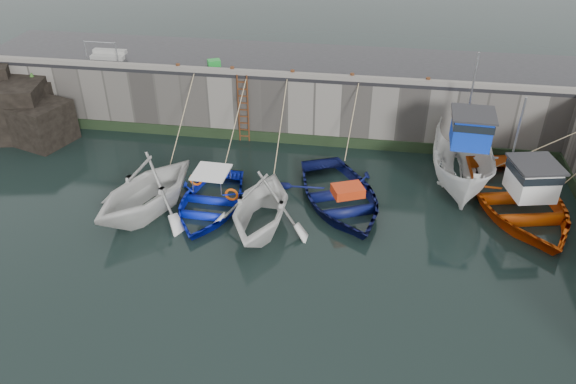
% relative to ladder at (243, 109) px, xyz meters
% --- Properties ---
extents(ground, '(120.00, 120.00, 0.00)m').
position_rel_ladder_xyz_m(ground, '(2.00, -9.91, -1.59)').
color(ground, black).
rests_on(ground, ground).
extents(quay_back, '(30.00, 5.00, 3.00)m').
position_rel_ladder_xyz_m(quay_back, '(2.00, 2.59, -0.09)').
color(quay_back, slate).
rests_on(quay_back, ground).
extents(road_back, '(30.00, 5.00, 0.16)m').
position_rel_ladder_xyz_m(road_back, '(2.00, 2.59, 1.49)').
color(road_back, black).
rests_on(road_back, quay_back).
extents(kerb_back, '(30.00, 0.30, 0.20)m').
position_rel_ladder_xyz_m(kerb_back, '(2.00, 0.24, 1.67)').
color(kerb_back, slate).
rests_on(kerb_back, road_back).
extents(algae_back, '(30.00, 0.08, 0.50)m').
position_rel_ladder_xyz_m(algae_back, '(2.00, 0.05, -1.34)').
color(algae_back, black).
rests_on(algae_back, ground).
extents(rock_outcrop, '(5.85, 4.24, 3.41)m').
position_rel_ladder_xyz_m(rock_outcrop, '(-10.92, -0.80, -0.33)').
color(rock_outcrop, black).
rests_on(rock_outcrop, ground).
extents(ladder, '(0.51, 0.08, 3.20)m').
position_rel_ladder_xyz_m(ladder, '(0.00, 0.00, 0.00)').
color(ladder, '#3F1E0F').
rests_on(ladder, ground).
extents(boat_near_white, '(5.86, 6.23, 2.62)m').
position_rel_ladder_xyz_m(boat_near_white, '(-2.29, -6.31, -1.59)').
color(boat_near_white, silver).
rests_on(boat_near_white, ground).
extents(boat_near_white_rope, '(0.04, 4.68, 3.10)m').
position_rel_ladder_xyz_m(boat_near_white_rope, '(-2.29, -1.86, -1.59)').
color(boat_near_white_rope, tan).
rests_on(boat_near_white_rope, ground).
extents(boat_near_blue, '(3.59, 4.91, 0.99)m').
position_rel_ladder_xyz_m(boat_near_blue, '(-0.09, -5.70, -1.59)').
color(boat_near_blue, '#0D21D1').
rests_on(boat_near_blue, ground).
extents(boat_near_blue_rope, '(0.04, 4.19, 3.10)m').
position_rel_ladder_xyz_m(boat_near_blue_rope, '(-0.09, -1.56, -1.59)').
color(boat_near_blue_rope, tan).
rests_on(boat_near_blue_rope, ground).
extents(boat_near_blacktrim, '(4.13, 4.73, 2.41)m').
position_rel_ladder_xyz_m(boat_near_blacktrim, '(2.11, -6.63, -1.59)').
color(boat_near_blacktrim, silver).
rests_on(boat_near_blacktrim, ground).
extents(boat_near_blacktrim_rope, '(0.04, 4.96, 3.10)m').
position_rel_ladder_xyz_m(boat_near_blacktrim_rope, '(2.11, -2.02, -1.59)').
color(boat_near_blacktrim_rope, tan).
rests_on(boat_near_blacktrim_rope, ground).
extents(boat_near_navy, '(5.94, 6.80, 1.17)m').
position_rel_ladder_xyz_m(boat_near_navy, '(4.81, -4.63, -1.59)').
color(boat_near_navy, '#0A1044').
rests_on(boat_near_navy, ground).
extents(boat_near_navy_rope, '(0.04, 3.42, 3.10)m').
position_rel_ladder_xyz_m(boat_near_navy_rope, '(4.81, -1.02, -1.59)').
color(boat_near_navy_rope, tan).
rests_on(boat_near_navy_rope, ground).
extents(boat_far_white, '(2.69, 6.39, 5.42)m').
position_rel_ladder_xyz_m(boat_far_white, '(9.54, -2.36, -0.56)').
color(boat_far_white, silver).
rests_on(boat_far_white, ground).
extents(boat_far_orange, '(6.10, 7.54, 4.38)m').
position_rel_ladder_xyz_m(boat_far_orange, '(11.51, -3.98, -1.15)').
color(boat_far_orange, '#DB4E0B').
rests_on(boat_far_orange, ground).
extents(fish_crate, '(0.69, 0.62, 0.28)m').
position_rel_ladder_xyz_m(fish_crate, '(-1.54, 1.08, 1.71)').
color(fish_crate, '#1A8F2C').
rests_on(fish_crate, road_back).
extents(railing, '(1.60, 1.05, 1.00)m').
position_rel_ladder_xyz_m(railing, '(-6.75, 1.33, 1.77)').
color(railing, '#A5A8AD').
rests_on(railing, road_back).
extents(bollard_a, '(0.18, 0.18, 0.28)m').
position_rel_ladder_xyz_m(bollard_a, '(-3.00, 0.34, 1.71)').
color(bollard_a, '#3F1E0F').
rests_on(bollard_a, road_back).
extents(bollard_b, '(0.18, 0.18, 0.28)m').
position_rel_ladder_xyz_m(bollard_b, '(-0.50, 0.34, 1.71)').
color(bollard_b, '#3F1E0F').
rests_on(bollard_b, road_back).
extents(bollard_c, '(0.18, 0.18, 0.28)m').
position_rel_ladder_xyz_m(bollard_c, '(2.20, 0.34, 1.71)').
color(bollard_c, '#3F1E0F').
rests_on(bollard_c, road_back).
extents(bollard_d, '(0.18, 0.18, 0.28)m').
position_rel_ladder_xyz_m(bollard_d, '(4.80, 0.34, 1.71)').
color(bollard_d, '#3F1E0F').
rests_on(bollard_d, road_back).
extents(bollard_e, '(0.18, 0.18, 0.28)m').
position_rel_ladder_xyz_m(bollard_e, '(8.00, 0.34, 1.71)').
color(bollard_e, '#3F1E0F').
rests_on(bollard_e, road_back).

